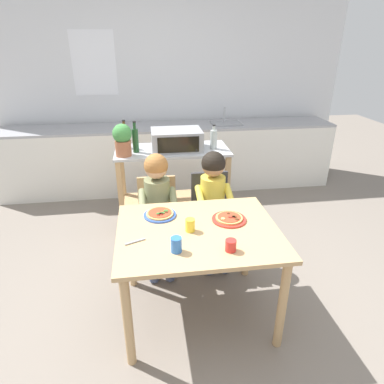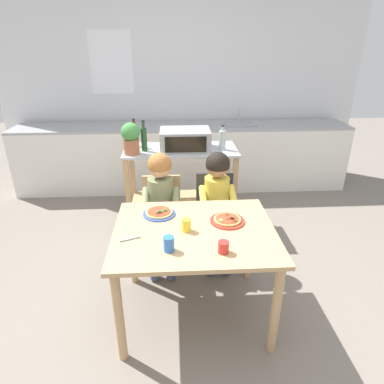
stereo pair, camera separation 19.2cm
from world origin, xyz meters
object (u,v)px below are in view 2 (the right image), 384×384
at_px(pizza_plate_red_rimmed, 227,220).
at_px(drinking_cup_yellow, 186,225).
at_px(potted_herb_plant, 131,137).
at_px(dining_table, 194,243).
at_px(bottle_tall_green_wine, 135,135).
at_px(drinking_cup_red, 223,247).
at_px(bottle_brown_beer, 222,140).
at_px(child_in_olive_shirt, 161,198).
at_px(drinking_cup_blue, 169,244).
at_px(dining_chair_left, 162,214).
at_px(child_in_yellow_shirt, 217,195).
at_px(pizza_plate_blue_rimmed, 159,213).
at_px(bottle_slim_sauce, 144,138).
at_px(serving_spoon, 130,239).
at_px(dining_chair_right, 215,211).
at_px(toaster_oven, 185,140).
at_px(kitchen_island_cart, 181,176).

distance_m(pizza_plate_red_rimmed, drinking_cup_yellow, 0.32).
xyz_separation_m(potted_herb_plant, pizza_plate_red_rimmed, (0.78, -1.10, -0.32)).
distance_m(dining_table, pizza_plate_red_rimmed, 0.29).
distance_m(bottle_tall_green_wine, drinking_cup_red, 1.89).
distance_m(bottle_brown_beer, drinking_cup_yellow, 1.39).
height_order(child_in_olive_shirt, drinking_cup_blue, child_in_olive_shirt).
height_order(bottle_brown_beer, drinking_cup_red, bottle_brown_beer).
relative_size(dining_chair_left, child_in_yellow_shirt, 0.77).
bearing_deg(drinking_cup_yellow, dining_table, 8.28).
distance_m(dining_chair_left, pizza_plate_blue_rimmed, 0.55).
bearing_deg(pizza_plate_blue_rimmed, drinking_cup_yellow, -51.94).
relative_size(bottle_slim_sauce, potted_herb_plant, 1.00).
bearing_deg(drinking_cup_red, bottle_brown_beer, 82.49).
relative_size(child_in_olive_shirt, serving_spoon, 7.60).
bearing_deg(child_in_olive_shirt, dining_chair_right, 17.29).
relative_size(dining_chair_left, drinking_cup_red, 10.75).
distance_m(child_in_olive_shirt, serving_spoon, 0.73).
distance_m(bottle_brown_beer, child_in_olive_shirt, 0.98).
bearing_deg(pizza_plate_red_rimmed, dining_table, -157.88).
relative_size(dining_table, drinking_cup_red, 14.80).
height_order(bottle_tall_green_wine, serving_spoon, bottle_tall_green_wine).
xyz_separation_m(bottle_tall_green_wine, potted_herb_plant, (-0.01, -0.26, 0.04)).
bearing_deg(bottle_slim_sauce, bottle_brown_beer, 0.04).
bearing_deg(child_in_olive_shirt, drinking_cup_red, -65.05).
height_order(toaster_oven, bottle_brown_beer, bottle_brown_beer).
distance_m(kitchen_island_cart, bottle_slim_sauce, 0.56).
xyz_separation_m(kitchen_island_cart, child_in_yellow_shirt, (0.30, -0.70, 0.09)).
xyz_separation_m(bottle_tall_green_wine, dining_chair_left, (0.28, -0.74, -0.55)).
bearing_deg(pizza_plate_blue_rimmed, dining_chair_right, 46.47).
relative_size(pizza_plate_red_rimmed, drinking_cup_blue, 2.55).
relative_size(child_in_olive_shirt, pizza_plate_blue_rimmed, 4.39).
relative_size(dining_chair_right, drinking_cup_yellow, 8.93).
xyz_separation_m(bottle_tall_green_wine, child_in_yellow_shirt, (0.78, -0.82, -0.34)).
height_order(drinking_cup_red, drinking_cup_blue, drinking_cup_blue).
xyz_separation_m(kitchen_island_cart, dining_chair_left, (-0.19, -0.62, -0.12)).
height_order(dining_chair_left, drinking_cup_yellow, drinking_cup_yellow).
height_order(pizza_plate_red_rimmed, serving_spoon, pizza_plate_red_rimmed).
bearing_deg(dining_chair_right, bottle_brown_beer, 77.12).
bearing_deg(toaster_oven, dining_table, -89.53).
distance_m(dining_chair_left, pizza_plate_red_rimmed, 0.84).
distance_m(toaster_oven, pizza_plate_blue_rimmed, 1.15).
bearing_deg(child_in_olive_shirt, dining_table, -67.46).
bearing_deg(bottle_slim_sauce, kitchen_island_cart, 7.30).
relative_size(toaster_oven, drinking_cup_blue, 5.15).
height_order(bottle_tall_green_wine, child_in_olive_shirt, bottle_tall_green_wine).
distance_m(kitchen_island_cart, bottle_brown_beer, 0.59).
distance_m(kitchen_island_cart, dining_chair_left, 0.66).
bearing_deg(child_in_olive_shirt, child_in_yellow_shirt, 4.50).
distance_m(pizza_plate_blue_rimmed, drinking_cup_red, 0.66).
height_order(bottle_tall_green_wine, pizza_plate_red_rimmed, bottle_tall_green_wine).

